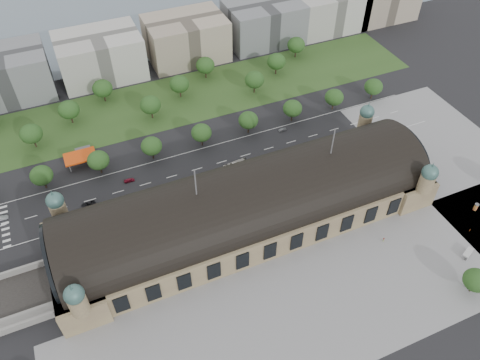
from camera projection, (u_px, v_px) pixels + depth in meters
name	position (u px, v px, depth m)	size (l,w,h in m)	color
ground	(247.00, 223.00, 188.73)	(900.00, 900.00, 0.00)	black
station	(248.00, 206.00, 181.48)	(150.00, 48.40, 44.30)	tan
plaza_south	(325.00, 304.00, 162.91)	(190.00, 48.00, 0.12)	gray
plaza_east	(449.00, 156.00, 217.69)	(56.00, 100.00, 0.12)	gray
road_slab	(172.00, 177.00, 207.84)	(260.00, 26.00, 0.10)	black
grass_belt	(149.00, 107.00, 245.03)	(300.00, 45.00, 0.10)	#2F4E1F
petrol_station	(82.00, 154.00, 213.98)	(14.00, 13.00, 5.05)	#DA430C
office_2	(5.00, 75.00, 244.32)	(45.00, 32.00, 24.00)	slate
office_3	(100.00, 56.00, 258.37)	(45.00, 32.00, 24.00)	beige
office_4	(186.00, 38.00, 272.43)	(45.00, 32.00, 24.00)	tan
office_5	(264.00, 22.00, 286.48)	(45.00, 32.00, 24.00)	slate
office_6	(327.00, 9.00, 299.14)	(45.00, 32.00, 24.00)	beige
tree_row_2	(41.00, 175.00, 197.74)	(9.60, 9.60, 11.52)	#2D2116
tree_row_3	(98.00, 160.00, 204.49)	(9.60, 9.60, 11.52)	#2D2116
tree_row_4	(151.00, 146.00, 211.23)	(9.60, 9.60, 11.52)	#2D2116
tree_row_5	(201.00, 133.00, 217.98)	(9.60, 9.60, 11.52)	#2D2116
tree_row_6	(248.00, 120.00, 224.73)	(9.60, 9.60, 11.52)	#2D2116
tree_row_7	(292.00, 108.00, 231.47)	(9.60, 9.60, 11.52)	#2D2116
tree_row_8	(334.00, 97.00, 238.22)	(9.60, 9.60, 11.52)	#2D2116
tree_row_9	(374.00, 87.00, 244.97)	(9.60, 9.60, 11.52)	#2D2116
tree_belt_3	(31.00, 134.00, 216.54)	(10.40, 10.40, 12.48)	#2D2116
tree_belt_4	(69.00, 110.00, 229.69)	(10.40, 10.40, 12.48)	#2D2116
tree_belt_5	(102.00, 88.00, 242.84)	(10.40, 10.40, 12.48)	#2D2116
tree_belt_6	(150.00, 105.00, 232.56)	(10.40, 10.40, 12.48)	#2D2116
tree_belt_7	(179.00, 84.00, 245.71)	(10.40, 10.40, 12.48)	#2D2116
tree_belt_8	(205.00, 65.00, 258.86)	(10.40, 10.40, 12.48)	#2D2116
tree_belt_9	(254.00, 80.00, 248.59)	(10.40, 10.40, 12.48)	#2D2116
tree_belt_10	(276.00, 61.00, 261.74)	(10.40, 10.40, 12.48)	#2D2116
tree_belt_11	(296.00, 45.00, 274.89)	(10.40, 10.40, 12.48)	#2D2116
tree_plaza_s	(476.00, 280.00, 161.76)	(9.00, 9.00, 10.64)	#2D2116
traffic_car_1	(2.00, 218.00, 189.62)	(1.65, 4.72, 1.56)	#94989C
traffic_car_2	(88.00, 204.00, 195.01)	(2.68, 5.81, 1.61)	black
traffic_car_3	(129.00, 180.00, 205.26)	(1.87, 4.59, 1.33)	maroon
traffic_car_4	(220.00, 173.00, 208.51)	(1.86, 4.62, 1.57)	#1A254A
traffic_car_5	(283.00, 130.00, 230.30)	(1.41, 4.05, 1.34)	#5B5D63
parked_car_0	(74.00, 231.00, 185.01)	(1.39, 3.98, 1.31)	black
parked_car_1	(102.00, 225.00, 186.87)	(2.73, 5.93, 1.65)	maroon
parked_car_2	(69.00, 237.00, 182.95)	(2.19, 5.38, 1.56)	#1C1B4C
parked_car_3	(131.00, 210.00, 192.77)	(1.78, 4.41, 1.50)	#5C5E64
parked_car_4	(109.00, 224.00, 187.30)	(1.72, 4.93, 1.62)	silver
parked_car_5	(112.00, 223.00, 187.77)	(2.26, 4.89, 1.36)	gray
parked_car_6	(129.00, 211.00, 192.55)	(2.08, 5.11, 1.48)	black
bus_west	(222.00, 177.00, 204.91)	(3.05, 13.03, 3.63)	red
bus_mid	(259.00, 166.00, 210.16)	(2.76, 11.79, 3.28)	white
bus_east	(235.00, 165.00, 210.76)	(2.72, 11.62, 3.24)	beige
van_south	(467.00, 254.00, 176.59)	(5.73, 4.05, 2.31)	#BABABC
advertising_column	(476.00, 207.00, 192.68)	(1.78, 1.78, 3.38)	#D1343A
pedestrian_0	(384.00, 240.00, 181.59)	(0.94, 0.54, 1.92)	gray
pedestrian_1	(470.00, 230.00, 185.16)	(0.60, 0.39, 1.65)	gray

